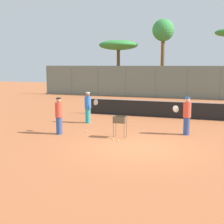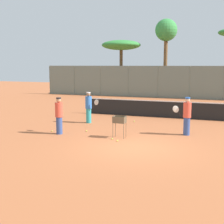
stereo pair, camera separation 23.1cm
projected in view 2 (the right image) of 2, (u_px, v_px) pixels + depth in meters
ground_plane at (135, 147)px, 12.58m from camera, size 80.00×80.00×0.00m
tennis_net at (168, 109)px, 19.54m from camera, size 10.93×0.10×1.07m
back_fence at (189, 82)px, 30.25m from camera, size 31.24×0.08×3.20m
tree_0 at (121, 46)px, 34.78m from camera, size 4.34×4.34×6.02m
tree_1 at (166, 33)px, 34.10m from camera, size 2.41×2.41×8.27m
player_white_outfit at (187, 116)px, 14.67m from camera, size 0.88×0.49×1.80m
player_red_cap at (59, 115)px, 14.90m from camera, size 0.70×0.74×1.76m
player_yellow_shirt at (89, 107)px, 17.77m from camera, size 0.91×0.36×1.76m
ball_cart at (120, 121)px, 14.13m from camera, size 0.56×0.41×1.00m
tennis_ball_0 at (112, 139)px, 13.91m from camera, size 0.07×0.07×0.07m
tennis_ball_1 at (52, 131)px, 15.53m from camera, size 0.07×0.07×0.07m
tennis_ball_2 at (86, 131)px, 15.55m from camera, size 0.07×0.07×0.07m
tennis_ball_3 at (134, 121)px, 18.19m from camera, size 0.07×0.07×0.07m
tennis_ball_4 at (117, 141)px, 13.55m from camera, size 0.07×0.07×0.07m
tennis_ball_6 at (187, 121)px, 18.23m from camera, size 0.07×0.07×0.07m
parked_car at (190, 89)px, 33.93m from camera, size 4.20×1.70×1.60m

